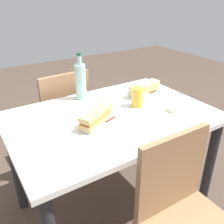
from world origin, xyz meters
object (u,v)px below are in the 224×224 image
object	(u,v)px
plate_far	(144,94)
knife_near	(106,122)
chair_near	(62,115)
plate_near	(96,123)
water_bottle	(81,81)
baguette_sandwich_far	(144,88)
olive_bowl	(175,109)
baguette_sandwich_near	(96,116)
knife_far	(150,94)
chair_far	(184,215)
dining_table	(112,131)
beer_glass	(137,97)

from	to	relation	value
plate_far	knife_near	bearing A→B (deg)	26.94
chair_near	plate_near	bearing A→B (deg)	86.51
plate_far	water_bottle	size ratio (longest dim) A/B	0.73
baguette_sandwich_far	olive_bowl	xyz separation A→B (m)	(0.01, 0.30, -0.03)
baguette_sandwich_near	knife_near	size ratio (longest dim) A/B	1.38
plate_near	baguette_sandwich_far	world-z (taller)	baguette_sandwich_far
chair_near	knife_far	xyz separation A→B (m)	(-0.46, 0.50, 0.26)
chair_far	knife_far	world-z (taller)	chair_far
plate_near	baguette_sandwich_near	distance (m)	0.04
chair_far	olive_bowl	size ratio (longest dim) A/B	9.93
chair_near	dining_table	bearing A→B (deg)	98.53
water_bottle	beer_glass	world-z (taller)	water_bottle
water_bottle	chair_far	bearing A→B (deg)	92.73
plate_near	olive_bowl	xyz separation A→B (m)	(-0.48, 0.11, 0.01)
knife_near	beer_glass	size ratio (longest dim) A/B	1.42
chair_far	water_bottle	distance (m)	0.99
chair_far	plate_far	bearing A→B (deg)	-115.47
baguette_sandwich_far	olive_bowl	size ratio (longest dim) A/B	2.91
baguette_sandwich_near	plate_far	xyz separation A→B (m)	(-0.48, -0.19, -0.04)
knife_near	baguette_sandwich_far	bearing A→B (deg)	-153.06
plate_near	beer_glass	xyz separation A→B (m)	(-0.33, -0.06, 0.05)
dining_table	baguette_sandwich_far	distance (m)	0.42
chair_near	olive_bowl	bearing A→B (deg)	120.22
chair_far	knife_near	size ratio (longest dim) A/B	4.97
chair_far	baguette_sandwich_far	xyz separation A→B (m)	(-0.35, -0.74, 0.29)
chair_near	baguette_sandwich_near	xyz separation A→B (m)	(0.04, 0.64, 0.29)
plate_far	baguette_sandwich_far	bearing A→B (deg)	0.00
chair_far	knife_near	distance (m)	0.58
dining_table	chair_far	xyz separation A→B (m)	(-0.00, 0.60, -0.13)
plate_far	chair_near	bearing A→B (deg)	-45.64
dining_table	water_bottle	size ratio (longest dim) A/B	3.86
chair_far	chair_near	distance (m)	1.20
plate_near	water_bottle	distance (m)	0.39
baguette_sandwich_far	water_bottle	world-z (taller)	water_bottle
knife_near	water_bottle	bearing A→B (deg)	-97.29
chair_far	knife_far	bearing A→B (deg)	-118.10
baguette_sandwich_far	chair_far	bearing A→B (deg)	64.53
chair_near	knife_near	xyz separation A→B (m)	(0.00, 0.68, 0.26)
baguette_sandwich_near	baguette_sandwich_far	distance (m)	0.52
plate_far	water_bottle	xyz separation A→B (m)	(0.40, -0.17, 0.12)
dining_table	chair_near	world-z (taller)	chair_near
chair_near	plate_far	xyz separation A→B (m)	(-0.45, 0.46, 0.25)
dining_table	baguette_sandwich_near	bearing A→B (deg)	18.57
chair_far	knife_near	world-z (taller)	chair_far
knife_near	beer_glass	bearing A→B (deg)	-160.49
chair_far	baguette_sandwich_near	world-z (taller)	chair_far
chair_far	beer_glass	xyz separation A→B (m)	(-0.20, -0.62, 0.30)
chair_far	baguette_sandwich_far	world-z (taller)	chair_far
dining_table	olive_bowl	bearing A→B (deg)	156.13
chair_near	knife_far	size ratio (longest dim) A/B	4.97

